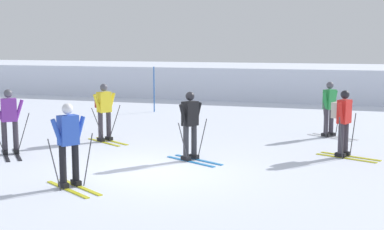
% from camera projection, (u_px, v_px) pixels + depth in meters
% --- Properties ---
extents(ground_plane, '(120.00, 120.00, 0.00)m').
position_uv_depth(ground_plane, '(153.00, 171.00, 11.99)').
color(ground_plane, silver).
extents(far_snow_ridge, '(80.00, 7.44, 1.64)m').
position_uv_depth(far_snow_ridge, '(272.00, 80.00, 28.95)').
color(far_snow_ridge, silver).
rests_on(far_snow_ridge, ground).
extents(skier_black, '(1.59, 1.08, 1.71)m').
position_uv_depth(skier_black, '(190.00, 124.00, 12.92)').
color(skier_black, '#237AC6').
rests_on(skier_black, ground).
extents(skier_red, '(1.62, 0.97, 1.71)m').
position_uv_depth(skier_red, '(343.00, 120.00, 13.31)').
color(skier_red, gold).
rests_on(skier_red, ground).
extents(skier_purple, '(1.32, 1.45, 1.71)m').
position_uv_depth(skier_purple, '(9.00, 120.00, 13.61)').
color(skier_purple, black).
rests_on(skier_purple, ground).
extents(skier_blue, '(1.56, 1.15, 1.71)m').
position_uv_depth(skier_blue, '(69.00, 143.00, 10.49)').
color(skier_blue, gold).
rests_on(skier_blue, ground).
extents(skier_green, '(1.56, 1.14, 1.71)m').
position_uv_depth(skier_green, '(329.00, 107.00, 16.15)').
color(skier_green, silver).
rests_on(skier_green, ground).
extents(skier_yellow, '(1.56, 1.14, 1.71)m').
position_uv_depth(skier_yellow, '(104.00, 109.00, 15.42)').
color(skier_yellow, gold).
rests_on(skier_yellow, ground).
extents(trail_marker_pole, '(0.05, 0.05, 1.90)m').
position_uv_depth(trail_marker_pole, '(154.00, 89.00, 22.00)').
color(trail_marker_pole, '#1E56AD').
rests_on(trail_marker_pole, ground).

